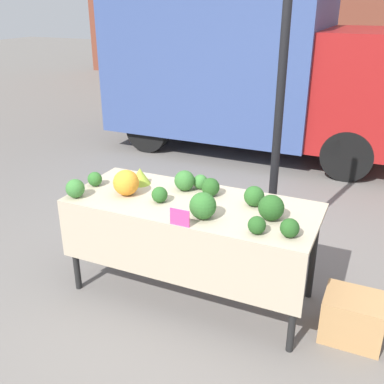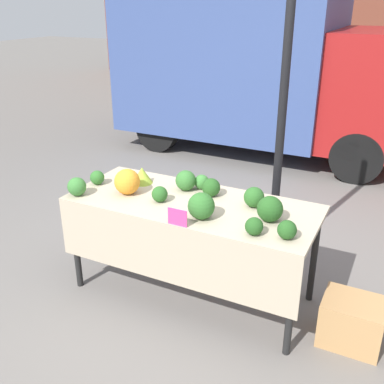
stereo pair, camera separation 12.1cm
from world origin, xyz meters
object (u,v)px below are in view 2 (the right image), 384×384
(parked_truck, at_px, (263,66))
(price_sign, at_px, (177,217))
(orange_cauliflower, at_px, (127,182))
(produce_crate, at_px, (351,322))

(parked_truck, bearing_deg, price_sign, -78.77)
(parked_truck, distance_m, price_sign, 4.36)
(parked_truck, bearing_deg, orange_cauliflower, -86.34)
(parked_truck, relative_size, produce_crate, 11.00)
(parked_truck, height_order, orange_cauliflower, parked_truck)
(orange_cauliflower, bearing_deg, parked_truck, 93.66)
(parked_truck, relative_size, orange_cauliflower, 22.41)
(parked_truck, height_order, produce_crate, parked_truck)
(orange_cauliflower, relative_size, produce_crate, 0.49)
(orange_cauliflower, xyz_separation_m, price_sign, (0.59, -0.29, -0.04))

